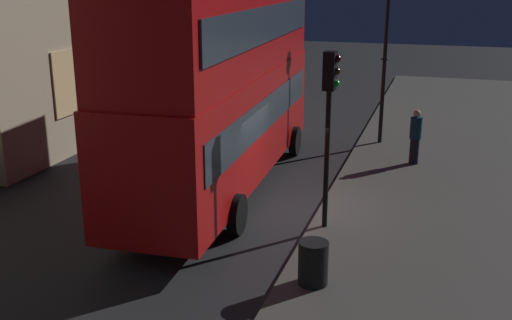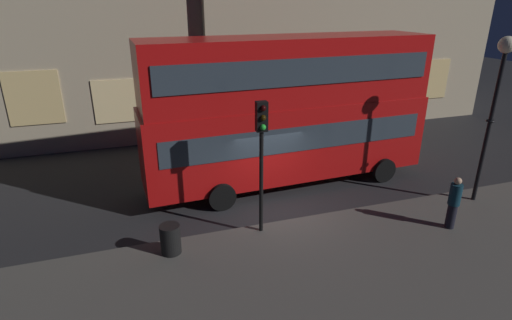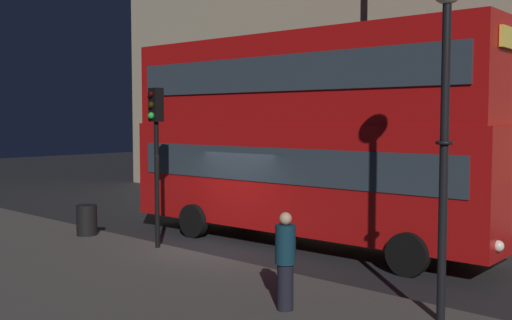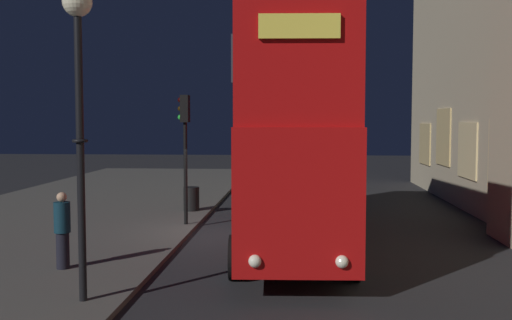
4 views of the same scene
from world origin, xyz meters
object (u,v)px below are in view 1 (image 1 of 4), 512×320
(traffic_light_near_kerb, at_px, (329,104))
(street_lamp, at_px, (387,20))
(pedestrian, at_px, (415,136))
(litter_bin, at_px, (313,263))
(double_decker_bus, at_px, (223,78))

(traffic_light_near_kerb, distance_m, street_lamp, 8.03)
(street_lamp, relative_size, pedestrian, 3.30)
(traffic_light_near_kerb, height_order, litter_bin, traffic_light_near_kerb)
(street_lamp, xyz_separation_m, litter_bin, (-10.71, 0.06, -3.77))
(double_decker_bus, relative_size, traffic_light_near_kerb, 2.72)
(pedestrian, xyz_separation_m, litter_bin, (-8.47, 1.35, -0.45))
(traffic_light_near_kerb, relative_size, street_lamp, 0.72)
(double_decker_bus, xyz_separation_m, street_lamp, (5.75, -3.68, 1.21))
(street_lamp, bearing_deg, pedestrian, -150.07)
(traffic_light_near_kerb, xyz_separation_m, street_lamp, (7.92, -0.37, 1.27))
(pedestrian, height_order, litter_bin, pedestrian)
(traffic_light_near_kerb, bearing_deg, street_lamp, 0.10)
(street_lamp, height_order, pedestrian, street_lamp)
(double_decker_bus, distance_m, traffic_light_near_kerb, 3.95)
(litter_bin, bearing_deg, traffic_light_near_kerb, 6.37)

